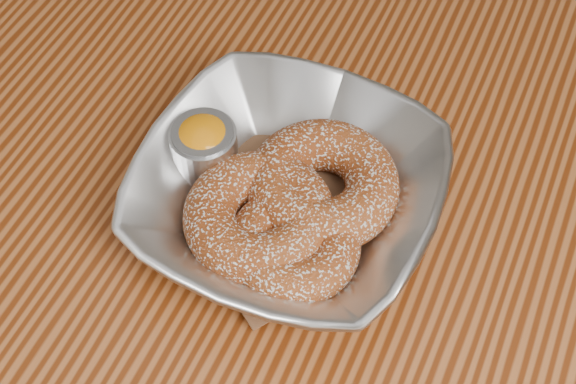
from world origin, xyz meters
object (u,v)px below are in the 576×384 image
at_px(serving_bowl, 288,194).
at_px(donut_extra, 294,245).
at_px(table, 401,270).
at_px(donut_front, 259,217).
at_px(donut_back, 323,184).
at_px(ramekin, 204,149).

relative_size(serving_bowl, donut_extra, 2.33).
height_order(serving_bowl, donut_extra, serving_bowl).
bearing_deg(table, donut_extra, -127.82).
height_order(table, donut_front, donut_front).
bearing_deg(donut_extra, serving_bowl, 119.51).
bearing_deg(serving_bowl, donut_front, -110.23).
distance_m(donut_back, donut_front, 0.05).
bearing_deg(donut_front, table, 37.44).
relative_size(table, donut_extra, 12.73).
height_order(serving_bowl, donut_back, serving_bowl).
bearing_deg(ramekin, donut_back, 6.04).
distance_m(donut_back, donut_extra, 0.05).
xyz_separation_m(donut_extra, ramekin, (-0.09, 0.04, 0.01)).
xyz_separation_m(table, donut_back, (-0.07, -0.03, 0.13)).
distance_m(serving_bowl, donut_extra, 0.04).
height_order(table, donut_back, donut_back).
distance_m(donut_back, ramekin, 0.09).
distance_m(table, donut_back, 0.15).
height_order(donut_back, donut_extra, donut_back).
relative_size(table, donut_front, 10.97).
bearing_deg(donut_front, donut_extra, -17.89).
bearing_deg(donut_front, donut_back, 55.49).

